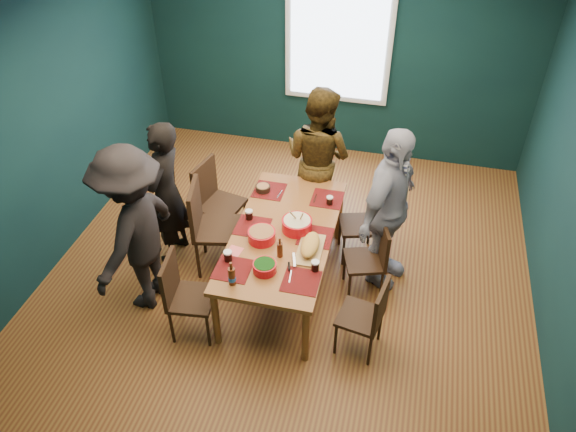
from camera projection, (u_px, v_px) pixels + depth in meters
name	position (u px, v px, depth m)	size (l,w,h in m)	color
room	(299.00, 145.00, 5.45)	(5.01, 5.01, 2.71)	olive
dining_table	(284.00, 237.00, 5.47)	(0.97, 1.91, 0.72)	brown
chair_left_far	(214.00, 196.00, 6.15)	(0.52, 0.52, 0.96)	black
chair_left_mid	(207.00, 221.00, 5.74)	(0.55, 0.55, 1.03)	black
chair_left_near	(182.00, 291.00, 5.09)	(0.45, 0.45, 0.89)	black
chair_right_far	(366.00, 219.00, 5.95)	(0.48, 0.48, 0.85)	black
chair_right_mid	(373.00, 254.00, 5.53)	(0.47, 0.47, 0.83)	black
chair_right_near	(369.00, 313.00, 4.93)	(0.44, 0.44, 0.83)	black
person_far_left	(166.00, 194.00, 5.76)	(0.59, 0.39, 1.63)	black
person_back	(318.00, 158.00, 6.24)	(0.82, 0.64, 1.69)	black
person_right	(388.00, 210.00, 5.43)	(1.04, 0.43, 1.77)	white
person_near_left	(135.00, 231.00, 5.19)	(1.14, 0.65, 1.76)	black
bowl_salad	(262.00, 235.00, 5.30)	(0.26, 0.26, 0.11)	red
bowl_dumpling	(297.00, 224.00, 5.41)	(0.29, 0.29, 0.27)	red
bowl_herbs	(265.00, 267.00, 4.97)	(0.21, 0.21, 0.09)	red
cutting_board	(310.00, 246.00, 5.18)	(0.27, 0.56, 0.12)	tan
small_bowl	(263.00, 188.00, 5.93)	(0.16, 0.16, 0.07)	black
beer_bottle_a	(232.00, 276.00, 4.82)	(0.07, 0.07, 0.25)	#441D0C
beer_bottle_b	(280.00, 249.00, 5.11)	(0.05, 0.05, 0.21)	#441D0C
cola_glass_a	(228.00, 256.00, 5.07)	(0.08, 0.08, 0.11)	black
cola_glass_b	(315.00, 266.00, 4.97)	(0.08, 0.08, 0.10)	black
cola_glass_c	(330.00, 200.00, 5.74)	(0.07, 0.07, 0.09)	black
cola_glass_d	(249.00, 214.00, 5.54)	(0.08, 0.08, 0.11)	black
napkin_a	(316.00, 237.00, 5.37)	(0.14, 0.14, 0.00)	#F26668
napkin_b	(235.00, 251.00, 5.21)	(0.13, 0.13, 0.00)	#F26668
napkin_c	(302.00, 286.00, 4.85)	(0.14, 0.14, 0.00)	#F26668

